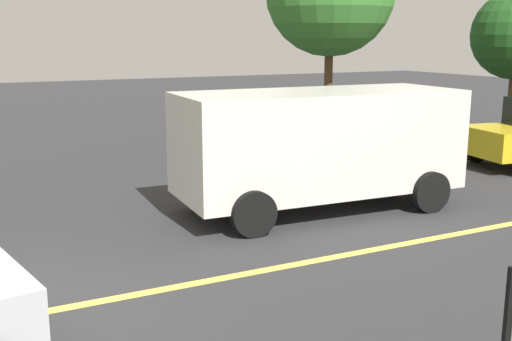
% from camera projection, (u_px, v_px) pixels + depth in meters
% --- Properties ---
extents(lane_marking_centre, '(28.00, 0.16, 0.01)m').
position_uv_depth(lane_marking_centre, '(224.00, 278.00, 8.26)').
color(lane_marking_centre, '#E0D14C').
extents(white_van, '(5.30, 2.48, 2.20)m').
position_uv_depth(white_van, '(318.00, 142.00, 11.34)').
color(white_van, silver).
rests_on(white_van, ground_plane).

